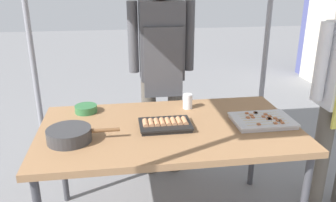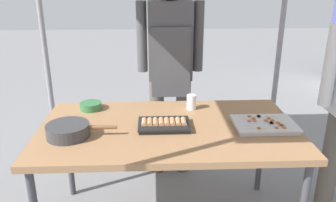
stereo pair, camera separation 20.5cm
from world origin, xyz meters
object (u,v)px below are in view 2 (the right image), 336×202
at_px(cooking_wok, 68,130).
at_px(tray_grilled_sausages, 164,124).
at_px(vendor_woman, 170,59).
at_px(stall_table, 168,134).
at_px(drink_cup_near_edge, 191,102).
at_px(tray_meat_skewers, 264,124).
at_px(condiment_bowl, 91,106).

bearing_deg(cooking_wok, tray_grilled_sausages, 10.00).
relative_size(tray_grilled_sausages, vendor_woman, 0.19).
height_order(stall_table, drink_cup_near_edge, drink_cup_near_edge).
xyz_separation_m(tray_meat_skewers, cooking_wok, (-1.18, -0.08, 0.02)).
relative_size(tray_grilled_sausages, tray_meat_skewers, 0.85).
bearing_deg(tray_grilled_sausages, stall_table, 31.87).
height_order(cooking_wok, condiment_bowl, cooking_wok).
height_order(tray_meat_skewers, drink_cup_near_edge, drink_cup_near_edge).
xyz_separation_m(cooking_wok, condiment_bowl, (0.06, 0.43, -0.02)).
distance_m(stall_table, drink_cup_near_edge, 0.35).
height_order(stall_table, tray_meat_skewers, tray_meat_skewers).
bearing_deg(vendor_woman, condiment_bowl, 34.60).
xyz_separation_m(tray_meat_skewers, condiment_bowl, (-1.12, 0.35, 0.01)).
bearing_deg(tray_grilled_sausages, vendor_woman, 84.15).
distance_m(tray_meat_skewers, condiment_bowl, 1.18).
height_order(condiment_bowl, drink_cup_near_edge, drink_cup_near_edge).
height_order(stall_table, cooking_wok, cooking_wok).
bearing_deg(drink_cup_near_edge, condiment_bowl, 177.88).
bearing_deg(tray_grilled_sausages, condiment_bowl, 146.71).
relative_size(tray_grilled_sausages, drink_cup_near_edge, 3.06).
height_order(condiment_bowl, vendor_woman, vendor_woman).
bearing_deg(stall_table, cooking_wok, -168.85).
xyz_separation_m(condiment_bowl, drink_cup_near_edge, (0.70, -0.03, 0.03)).
height_order(tray_grilled_sausages, drink_cup_near_edge, drink_cup_near_edge).
bearing_deg(drink_cup_near_edge, stall_table, -121.34).
bearing_deg(condiment_bowl, drink_cup_near_edge, -2.12).
relative_size(cooking_wok, condiment_bowl, 2.74).
bearing_deg(cooking_wok, vendor_woman, 52.46).
xyz_separation_m(tray_meat_skewers, vendor_woman, (-0.55, 0.75, 0.24)).
relative_size(stall_table, drink_cup_near_edge, 15.38).
xyz_separation_m(stall_table, condiment_bowl, (-0.53, 0.31, 0.08)).
bearing_deg(tray_meat_skewers, vendor_woman, 126.26).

